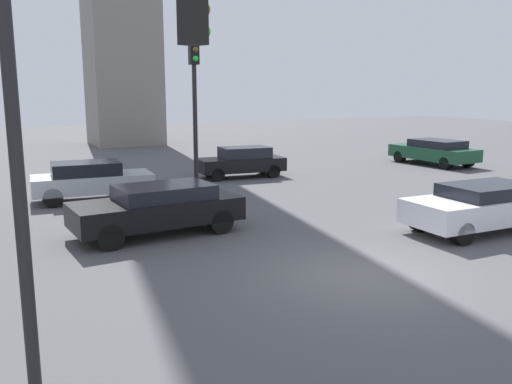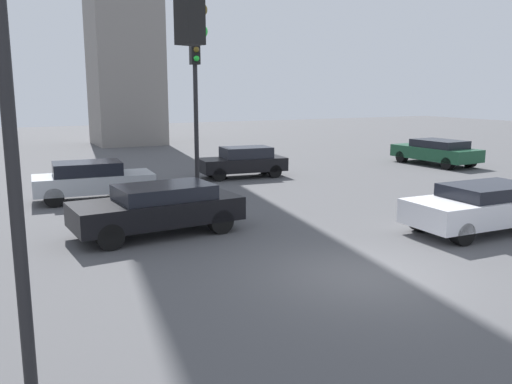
# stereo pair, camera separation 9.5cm
# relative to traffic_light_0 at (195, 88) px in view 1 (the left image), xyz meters

# --- Properties ---
(ground_plane) EXTENTS (108.31, 108.31, 0.00)m
(ground_plane) POSITION_rel_traffic_light_0_xyz_m (0.27, -9.38, -4.03)
(ground_plane) COLOR #4C4C4F
(traffic_light_0) EXTENTS (0.34, 0.47, 5.84)m
(traffic_light_0) POSITION_rel_traffic_light_0_xyz_m (0.00, 0.00, 0.00)
(traffic_light_0) COLOR black
(traffic_light_0) RESTS_ON ground_plane
(traffic_light_2) EXTENTS (2.83, 1.09, 5.84)m
(traffic_light_2) POSITION_rel_traffic_light_0_xyz_m (-5.41, -11.25, 0.11)
(traffic_light_2) COLOR black
(traffic_light_2) RESTS_ON ground_plane
(car_0) EXTENTS (4.07, 1.98, 1.39)m
(car_0) POSITION_rel_traffic_light_0_xyz_m (3.72, 3.90, -3.30)
(car_0) COLOR black
(car_0) RESTS_ON ground_plane
(car_1) EXTENTS (4.71, 2.23, 1.38)m
(car_1) POSITION_rel_traffic_light_0_xyz_m (-2.67, -4.04, -3.27)
(car_1) COLOR black
(car_1) RESTS_ON ground_plane
(car_3) EXTENTS (4.55, 2.00, 1.35)m
(car_3) POSITION_rel_traffic_light_0_xyz_m (5.63, -7.90, -3.30)
(car_3) COLOR silver
(car_3) RESTS_ON ground_plane
(car_4) EXTENTS (2.27, 4.80, 1.36)m
(car_4) POSITION_rel_traffic_light_0_xyz_m (14.72, 2.98, -3.30)
(car_4) COLOR #19472D
(car_4) RESTS_ON ground_plane
(car_5) EXTENTS (4.32, 2.09, 1.41)m
(car_5) POSITION_rel_traffic_light_0_xyz_m (-3.45, 1.65, -3.27)
(car_5) COLOR #ADB2B7
(car_5) RESTS_ON ground_plane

